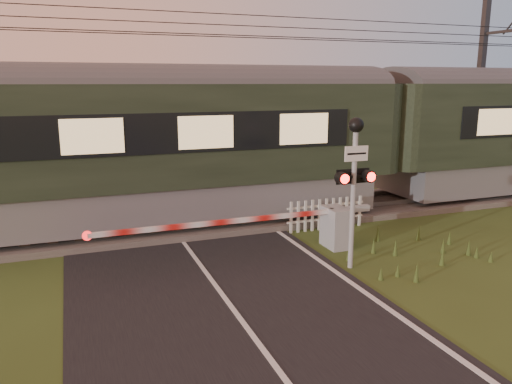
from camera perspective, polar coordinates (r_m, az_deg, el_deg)
name	(u,v)px	position (r m, az deg, el deg)	size (l,w,h in m)	color
ground	(242,322)	(9.23, -1.61, -14.65)	(160.00, 160.00, 0.00)	#34441A
road	(247,327)	(9.04, -1.01, -15.21)	(6.00, 140.00, 0.03)	black
track_bed	(171,224)	(15.10, -9.68, -3.64)	(140.00, 3.40, 0.39)	#47423D
overhead_wires	(163,25)	(14.60, -10.53, 18.23)	(120.00, 0.62, 0.62)	black
train	(376,135)	(17.33, 13.58, 6.36)	(46.92, 3.24, 4.38)	slate
boom_gate	(323,226)	(12.91, 7.67, -3.90)	(7.16, 0.81, 1.08)	gray
crossing_signal	(354,166)	(11.28, 11.19, 2.89)	(0.88, 0.36, 3.46)	gray
picket_fence	(326,214)	(14.63, 8.03, -2.49)	(2.47, 0.08, 0.92)	silver
catenary_mast	(480,88)	(23.10, 24.26, 10.80)	(0.24, 2.47, 7.66)	#2D2D30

